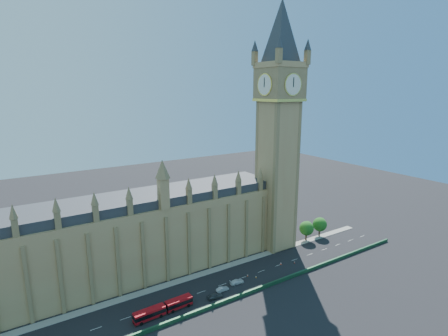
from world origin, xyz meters
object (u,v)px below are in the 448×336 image
red_bus (164,309)px  car_grey (215,296)px  car_white (237,282)px  car_silver (223,289)px

red_bus → car_grey: red_bus is taller
car_white → red_bus: bearing=97.5°
car_grey → car_white: 10.78m
red_bus → car_grey: 16.28m
red_bus → car_white: size_ratio=3.58×
car_grey → car_white: (10.31, 3.14, -0.08)m
red_bus → car_white: (26.51, 1.79, -0.86)m
car_grey → car_white: size_ratio=0.95×
red_bus → car_silver: size_ratio=4.23×
red_bus → car_grey: bearing=-6.7°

